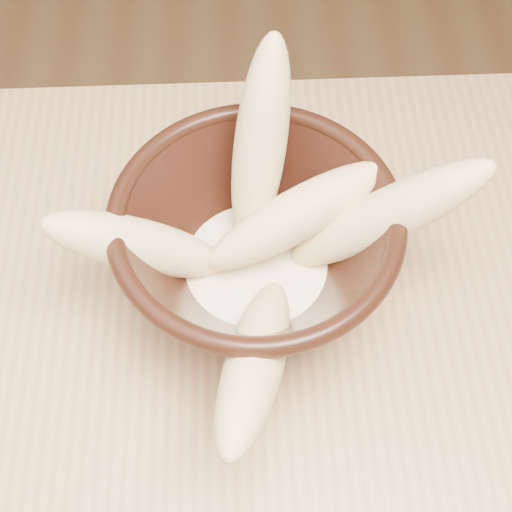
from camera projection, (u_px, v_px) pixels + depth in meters
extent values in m
cube|color=tan|center=(148.00, 482.00, 0.55)|extent=(1.20, 0.80, 0.04)
cylinder|color=black|center=(256.00, 288.00, 0.61)|extent=(0.10, 0.10, 0.01)
cylinder|color=black|center=(256.00, 275.00, 0.59)|extent=(0.09, 0.09, 0.01)
torus|color=black|center=(256.00, 218.00, 0.52)|extent=(0.22, 0.22, 0.01)
cylinder|color=#F8F0C8|center=(256.00, 268.00, 0.58)|extent=(0.12, 0.12, 0.02)
ellipsoid|color=#DEC683|center=(260.00, 146.00, 0.54)|extent=(0.07, 0.13, 0.17)
ellipsoid|color=#DEC683|center=(140.00, 245.00, 0.53)|extent=(0.15, 0.06, 0.12)
ellipsoid|color=#DEC683|center=(385.00, 216.00, 0.53)|extent=(0.16, 0.04, 0.15)
ellipsoid|color=#DEC683|center=(295.00, 216.00, 0.54)|extent=(0.16, 0.10, 0.09)
ellipsoid|color=#DEC683|center=(255.00, 360.00, 0.49)|extent=(0.08, 0.19, 0.12)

